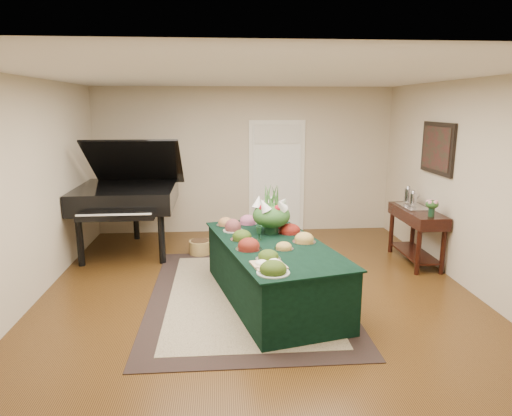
{
  "coord_description": "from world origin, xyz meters",
  "views": [
    {
      "loc": [
        -0.45,
        -5.5,
        2.36
      ],
      "look_at": [
        0.0,
        0.3,
        1.05
      ],
      "focal_mm": 32.0,
      "sensor_mm": 36.0,
      "label": 1
    }
  ],
  "objects": [
    {
      "name": "wall_painting",
      "position": [
        2.72,
        0.97,
        1.75
      ],
      "size": [
        0.05,
        0.95,
        0.75
      ],
      "color": "black",
      "rests_on": "ground"
    },
    {
      "name": "floral_centerpiece",
      "position": [
        0.19,
        0.18,
        1.04
      ],
      "size": [
        0.51,
        0.51,
        0.51
      ],
      "color": "black",
      "rests_on": "buffet_table"
    },
    {
      "name": "ground",
      "position": [
        0.0,
        0.0,
        0.0
      ],
      "size": [
        6.0,
        6.0,
        0.0
      ],
      "primitive_type": "plane",
      "color": "black",
      "rests_on": "ground"
    },
    {
      "name": "area_rug",
      "position": [
        -0.15,
        -0.07,
        0.01
      ],
      "size": [
        2.42,
        3.39,
        0.01
      ],
      "color": "black",
      "rests_on": "ground"
    },
    {
      "name": "buffet_table",
      "position": [
        0.16,
        -0.25,
        0.37
      ],
      "size": [
        1.67,
        2.61,
        0.74
      ],
      "color": "black",
      "rests_on": "ground"
    },
    {
      "name": "tea_service",
      "position": [
        2.5,
        1.25,
        0.95
      ],
      "size": [
        0.34,
        0.58,
        0.3
      ],
      "color": "silver",
      "rests_on": "mahogany_sideboard"
    },
    {
      "name": "kitchen_doorway",
      "position": [
        0.6,
        2.97,
        1.02
      ],
      "size": [
        1.05,
        0.07,
        2.1
      ],
      "color": "white",
      "rests_on": "ground"
    },
    {
      "name": "green_goblets",
      "position": [
        0.01,
        -0.12,
        0.83
      ],
      "size": [
        0.08,
        0.11,
        0.18
      ],
      "color": "black",
      "rests_on": "buffet_table"
    },
    {
      "name": "pink_bouquet",
      "position": [
        2.5,
        0.53,
        1.0
      ],
      "size": [
        0.2,
        0.2,
        0.25
      ],
      "color": "black",
      "rests_on": "mahogany_sideboard"
    },
    {
      "name": "grand_piano",
      "position": [
        -1.97,
        1.86,
        0.95
      ],
      "size": [
        1.67,
        1.88,
        1.87
      ],
      "color": "black",
      "rests_on": "ground"
    },
    {
      "name": "mahogany_sideboard",
      "position": [
        2.5,
        0.97,
        0.64
      ],
      "size": [
        0.45,
        1.23,
        0.83
      ],
      "color": "black",
      "rests_on": "ground"
    },
    {
      "name": "food_platters",
      "position": [
        0.07,
        -0.06,
        0.79
      ],
      "size": [
        1.21,
        2.42,
        0.12
      ],
      "color": "silver",
      "rests_on": "buffet_table"
    },
    {
      "name": "wicker_basket",
      "position": [
        -0.81,
        1.63,
        0.11
      ],
      "size": [
        0.36,
        0.36,
        0.22
      ],
      "primitive_type": "cylinder",
      "color": "olive",
      "rests_on": "ground"
    },
    {
      "name": "cutting_board",
      "position": [
        0.02,
        -1.05,
        0.78
      ],
      "size": [
        0.39,
        0.39,
        0.1
      ],
      "color": "tan",
      "rests_on": "buffet_table"
    }
  ]
}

